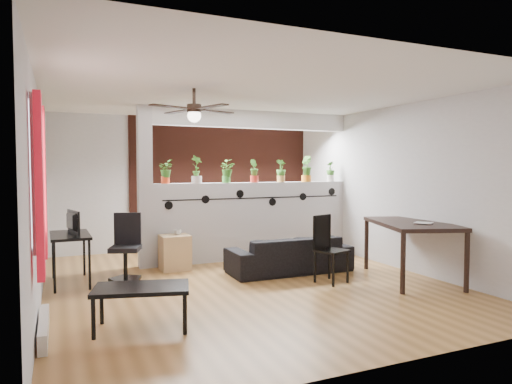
% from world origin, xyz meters
% --- Properties ---
extents(room_shell, '(6.30, 7.10, 2.90)m').
position_xyz_m(room_shell, '(0.00, 0.00, 1.30)').
color(room_shell, olive).
rests_on(room_shell, ground).
extents(partition_wall, '(3.60, 0.18, 1.35)m').
position_xyz_m(partition_wall, '(0.80, 1.50, 0.68)').
color(partition_wall, '#BCBCC1').
rests_on(partition_wall, ground).
extents(ceiling_header, '(3.60, 0.18, 0.30)m').
position_xyz_m(ceiling_header, '(0.80, 1.50, 2.45)').
color(ceiling_header, silver).
rests_on(ceiling_header, room_shell).
extents(pier_column, '(0.22, 0.20, 2.60)m').
position_xyz_m(pier_column, '(-1.11, 1.50, 1.30)').
color(pier_column, '#BCBCC1').
rests_on(pier_column, ground).
extents(brick_panel, '(3.90, 0.05, 2.60)m').
position_xyz_m(brick_panel, '(0.80, 2.97, 1.30)').
color(brick_panel, '#9F422E').
rests_on(brick_panel, ground).
extents(vine_decal, '(3.31, 0.01, 0.30)m').
position_xyz_m(vine_decal, '(0.80, 1.40, 1.08)').
color(vine_decal, black).
rests_on(vine_decal, partition_wall).
extents(window_assembly, '(0.09, 1.30, 1.55)m').
position_xyz_m(window_assembly, '(-2.56, -1.20, 1.51)').
color(window_assembly, white).
rests_on(window_assembly, room_shell).
extents(baseboard_heater, '(0.08, 1.00, 0.18)m').
position_xyz_m(baseboard_heater, '(-2.54, -1.20, 0.09)').
color(baseboard_heater, silver).
rests_on(baseboard_heater, ground).
extents(corkboard, '(0.03, 0.60, 0.45)m').
position_xyz_m(corkboard, '(-2.58, 0.95, 1.35)').
color(corkboard, '#916746').
rests_on(corkboard, room_shell).
extents(framed_art, '(0.03, 0.34, 0.44)m').
position_xyz_m(framed_art, '(-2.58, 0.90, 1.85)').
color(framed_art, '#8C7259').
rests_on(framed_art, room_shell).
extents(ceiling_fan, '(1.19, 1.19, 0.43)m').
position_xyz_m(ceiling_fan, '(-0.80, -0.30, 2.31)').
color(ceiling_fan, black).
rests_on(ceiling_fan, room_shell).
extents(potted_plant_0, '(0.16, 0.20, 0.39)m').
position_xyz_m(potted_plant_0, '(-0.78, 1.50, 1.56)').
color(potted_plant_0, '#EA441B').
rests_on(potted_plant_0, partition_wall).
extents(potted_plant_1, '(0.30, 0.31, 0.47)m').
position_xyz_m(potted_plant_1, '(-0.25, 1.50, 1.60)').
color(potted_plant_1, silver).
rests_on(potted_plant_1, partition_wall).
extents(potted_plant_2, '(0.24, 0.25, 0.40)m').
position_xyz_m(potted_plant_2, '(0.27, 1.50, 1.56)').
color(potted_plant_2, '#3F9034').
rests_on(potted_plant_2, partition_wall).
extents(potted_plant_3, '(0.20, 0.24, 0.41)m').
position_xyz_m(potted_plant_3, '(0.80, 1.50, 1.57)').
color(potted_plant_3, red).
rests_on(potted_plant_3, partition_wall).
extents(potted_plant_4, '(0.25, 0.26, 0.41)m').
position_xyz_m(potted_plant_4, '(1.33, 1.50, 1.57)').
color(potted_plant_4, '#C69245').
rests_on(potted_plant_4, partition_wall).
extents(potted_plant_5, '(0.21, 0.26, 0.49)m').
position_xyz_m(potted_plant_5, '(1.85, 1.50, 1.61)').
color(potted_plant_5, orange).
rests_on(potted_plant_5, partition_wall).
extents(potted_plant_6, '(0.22, 0.20, 0.38)m').
position_xyz_m(potted_plant_6, '(2.38, 1.50, 1.55)').
color(potted_plant_6, white).
rests_on(potted_plant_6, partition_wall).
extents(sofa, '(1.82, 0.74, 0.53)m').
position_xyz_m(sofa, '(0.87, 0.30, 0.26)').
color(sofa, black).
rests_on(sofa, ground).
extents(cube_shelf, '(0.46, 0.41, 0.55)m').
position_xyz_m(cube_shelf, '(-0.72, 1.16, 0.27)').
color(cube_shelf, tan).
rests_on(cube_shelf, ground).
extents(cup, '(0.13, 0.13, 0.09)m').
position_xyz_m(cup, '(-0.67, 1.16, 0.59)').
color(cup, gray).
rests_on(cup, cube_shelf).
extents(computer_desk, '(0.53, 0.97, 0.70)m').
position_xyz_m(computer_desk, '(-2.25, 0.86, 0.63)').
color(computer_desk, black).
rests_on(computer_desk, ground).
extents(monitor, '(0.30, 0.12, 0.17)m').
position_xyz_m(monitor, '(-2.25, 1.01, 0.78)').
color(monitor, black).
rests_on(monitor, computer_desk).
extents(office_chair, '(0.51, 0.51, 0.94)m').
position_xyz_m(office_chair, '(-1.52, 0.72, 0.42)').
color(office_chair, black).
rests_on(office_chair, ground).
extents(dining_table, '(1.37, 1.74, 0.83)m').
position_xyz_m(dining_table, '(2.25, -0.84, 0.75)').
color(dining_table, black).
rests_on(dining_table, ground).
extents(book, '(0.27, 0.28, 0.02)m').
position_xyz_m(book, '(2.15, -1.14, 0.85)').
color(book, gray).
rests_on(book, dining_table).
extents(folding_chair, '(0.48, 0.48, 0.94)m').
position_xyz_m(folding_chair, '(1.06, -0.46, 0.56)').
color(folding_chair, black).
rests_on(folding_chair, ground).
extents(coffee_table, '(1.02, 0.73, 0.43)m').
position_xyz_m(coffee_table, '(-1.65, -1.35, 0.39)').
color(coffee_table, black).
rests_on(coffee_table, ground).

